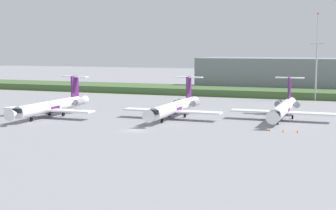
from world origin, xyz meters
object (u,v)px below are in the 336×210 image
object	(u,v)px
safety_cone_mid_marker	(283,131)
regional_jet_third	(175,107)
antenna_mast	(316,65)
regional_jet_second	(52,106)
regional_jet_fourth	(283,108)
safety_cone_front_marker	(270,130)
safety_cone_rear_marker	(298,131)

from	to	relation	value
safety_cone_mid_marker	regional_jet_third	bearing A→B (deg)	157.30
antenna_mast	safety_cone_mid_marker	distance (m)	62.70
regional_jet_second	safety_cone_mid_marker	xyz separation A→B (m)	(53.56, -3.04, -2.26)
regional_jet_third	antenna_mast	distance (m)	58.42
regional_jet_fourth	antenna_mast	bearing A→B (deg)	85.12
regional_jet_third	regional_jet_fourth	xyz separation A→B (m)	(23.58, 6.35, 0.00)
regional_jet_third	safety_cone_front_marker	xyz separation A→B (m)	(23.28, -10.35, -2.26)
regional_jet_second	antenna_mast	size ratio (longest dim) A/B	1.17
safety_cone_mid_marker	regional_jet_second	bearing A→B (deg)	176.75
safety_cone_front_marker	safety_cone_rear_marker	bearing A→B (deg)	0.51
regional_jet_third	regional_jet_fourth	size ratio (longest dim) A/B	1.00
antenna_mast	regional_jet_third	bearing A→B (deg)	-118.27
regional_jet_fourth	safety_cone_mid_marker	distance (m)	17.51
regional_jet_fourth	safety_cone_rear_marker	size ratio (longest dim) A/B	56.36
safety_cone_front_marker	safety_cone_rear_marker	size ratio (longest dim) A/B	1.00
regional_jet_second	regional_jet_fourth	xyz separation A→B (m)	(51.20, 14.16, 0.00)
regional_jet_fourth	safety_cone_front_marker	distance (m)	16.85
antenna_mast	safety_cone_mid_marker	xyz separation A→B (m)	(-1.44, -61.77, -10.64)
safety_cone_front_marker	safety_cone_mid_marker	distance (m)	2.71
safety_cone_rear_marker	regional_jet_second	bearing A→B (deg)	177.46
regional_jet_second	safety_cone_rear_marker	size ratio (longest dim) A/B	56.36
antenna_mast	safety_cone_front_marker	world-z (taller)	antenna_mast
safety_cone_rear_marker	regional_jet_fourth	bearing A→B (deg)	106.55
regional_jet_third	regional_jet_fourth	bearing A→B (deg)	15.07
regional_jet_second	safety_cone_rear_marker	bearing A→B (deg)	-2.54
regional_jet_second	safety_cone_front_marker	bearing A→B (deg)	-2.86
regional_jet_third	safety_cone_mid_marker	distance (m)	28.21
safety_cone_rear_marker	safety_cone_mid_marker	bearing A→B (deg)	-167.98
regional_jet_third	antenna_mast	size ratio (longest dim) A/B	1.17
safety_cone_mid_marker	safety_cone_rear_marker	world-z (taller)	same
regional_jet_fourth	safety_cone_mid_marker	xyz separation A→B (m)	(2.36, -17.20, -2.26)
regional_jet_fourth	safety_cone_mid_marker	world-z (taller)	regional_jet_fourth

